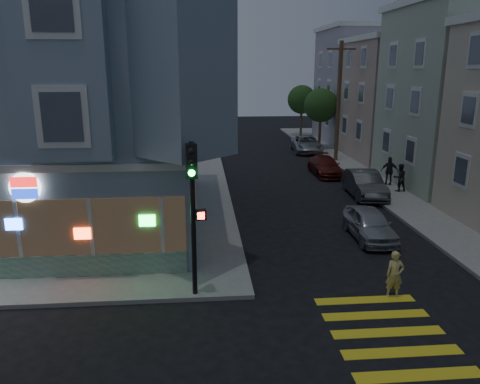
{
  "coord_description": "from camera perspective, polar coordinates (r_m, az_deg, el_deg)",
  "views": [
    {
      "loc": [
        1.36,
        -11.52,
        7.2
      ],
      "look_at": [
        2.92,
        6.6,
        2.36
      ],
      "focal_mm": 35.0,
      "sensor_mm": 36.0,
      "label": 1
    }
  ],
  "objects": [
    {
      "name": "ground",
      "position": [
        13.65,
        -10.35,
        -17.18
      ],
      "size": [
        120.0,
        120.0,
        0.0
      ],
      "primitive_type": "plane",
      "color": "black",
      "rests_on": "ground"
    },
    {
      "name": "running_child",
      "position": [
        16.01,
        18.35,
        -9.53
      ],
      "size": [
        0.61,
        0.44,
        1.56
      ],
      "primitive_type": "imported",
      "rotation": [
        0.0,
        0.0,
        -0.13
      ],
      "color": "#D4C46C",
      "rests_on": "ground"
    },
    {
      "name": "pedestrian_b",
      "position": [
        30.35,
        17.76,
        2.46
      ],
      "size": [
        1.11,
        0.7,
        1.75
      ],
      "primitive_type": "imported",
      "rotation": [
        0.0,
        0.0,
        2.85
      ],
      "color": "#26242C",
      "rests_on": "sidewalk_ne"
    },
    {
      "name": "parked_car_d",
      "position": [
        41.71,
        8.11,
        5.81
      ],
      "size": [
        2.68,
        5.23,
        1.41
      ],
      "primitive_type": "imported",
      "rotation": [
        0.0,
        0.0,
        -0.07
      ],
      "color": "#A2A6AC",
      "rests_on": "ground"
    },
    {
      "name": "utility_pole",
      "position": [
        37.16,
        11.94,
        10.89
      ],
      "size": [
        2.2,
        0.3,
        9.0
      ],
      "color": "#4C3826",
      "rests_on": "sidewalk_ne"
    },
    {
      "name": "street_tree_far",
      "position": [
        50.8,
        7.54,
        11.1
      ],
      "size": [
        3.0,
        3.0,
        5.3
      ],
      "color": "#4C3826",
      "rests_on": "sidewalk_ne"
    },
    {
      "name": "corner_building",
      "position": [
        23.72,
        -23.4,
        10.38
      ],
      "size": [
        14.6,
        14.6,
        11.4
      ],
      "color": "gray",
      "rests_on": "sidewalk_nw"
    },
    {
      "name": "parked_car_c",
      "position": [
        32.86,
        10.35,
        3.13
      ],
      "size": [
        1.79,
        4.33,
        1.25
      ],
      "primitive_type": "imported",
      "rotation": [
        0.0,
        0.0,
        0.01
      ],
      "color": "#5C1A15",
      "rests_on": "ground"
    },
    {
      "name": "pedestrian_a",
      "position": [
        28.98,
        18.89,
        1.68
      ],
      "size": [
        0.86,
        0.7,
        1.63
      ],
      "primitive_type": "imported",
      "rotation": [
        0.0,
        0.0,
        3.25
      ],
      "color": "black",
      "rests_on": "sidewalk_ne"
    },
    {
      "name": "row_house_c",
      "position": [
        40.86,
        21.81,
        10.3
      ],
      "size": [
        12.0,
        8.6,
        9.0
      ],
      "primitive_type": "cube",
      "color": "tan",
      "rests_on": "sidewalk_ne"
    },
    {
      "name": "traffic_signal",
      "position": [
        14.19,
        -5.74,
        -0.33
      ],
      "size": [
        0.59,
        0.55,
        4.93
      ],
      "rotation": [
        0.0,
        0.0,
        0.14
      ],
      "color": "black",
      "rests_on": "sidewalk_nw"
    },
    {
      "name": "sidewalk_ne",
      "position": [
        41.36,
        26.76,
        3.39
      ],
      "size": [
        24.0,
        42.0,
        0.15
      ],
      "primitive_type": "cube",
      "color": "gray",
      "rests_on": "ground"
    },
    {
      "name": "fire_hydrant",
      "position": [
        26.63,
        17.26,
        -0.23
      ],
      "size": [
        0.44,
        0.26,
        0.77
      ],
      "color": "silver",
      "rests_on": "sidewalk_ne"
    },
    {
      "name": "street_tree_near",
      "position": [
        43.04,
        9.83,
        10.35
      ],
      "size": [
        3.0,
        3.0,
        5.3
      ],
      "color": "#4C3826",
      "rests_on": "sidewalk_ne"
    },
    {
      "name": "parked_car_a",
      "position": [
        21.03,
        15.52,
        -3.77
      ],
      "size": [
        1.64,
        3.91,
        1.32
      ],
      "primitive_type": "imported",
      "rotation": [
        0.0,
        0.0,
        -0.02
      ],
      "color": "#A4A6AB",
      "rests_on": "ground"
    },
    {
      "name": "parked_car_b",
      "position": [
        27.69,
        14.93,
        0.93
      ],
      "size": [
        1.82,
        4.62,
        1.5
      ],
      "primitive_type": "imported",
      "rotation": [
        0.0,
        0.0,
        -0.05
      ],
      "color": "#3B3E40",
      "rests_on": "ground"
    },
    {
      "name": "row_house_d",
      "position": [
        49.04,
        17.18,
        12.17
      ],
      "size": [
        12.0,
        8.6,
        10.5
      ],
      "primitive_type": "cube",
      "color": "#9F98A7",
      "rests_on": "sidewalk_ne"
    }
  ]
}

